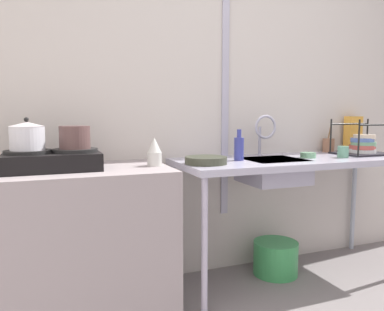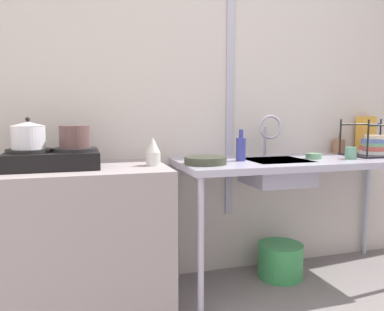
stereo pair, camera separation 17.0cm
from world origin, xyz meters
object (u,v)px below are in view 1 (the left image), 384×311
(dish_rack, at_px, (363,146))
(cereal_box, at_px, (353,134))
(stove, at_px, (52,160))
(bucket_on_floor, at_px, (276,258))
(sink_basin, at_px, (273,171))
(cup_by_rack, at_px, (343,152))
(pot_on_left_burner, at_px, (27,136))
(bottle_by_sink, at_px, (239,148))
(percolator, at_px, (154,152))
(small_bowl_on_drainboard, at_px, (308,155))
(frying_pan, at_px, (206,160))
(pot_on_right_burner, at_px, (75,137))
(utensil_jar, at_px, (328,145))
(faucet, at_px, (265,129))

(dish_rack, bearing_deg, cereal_box, 59.50)
(stove, bearing_deg, bucket_on_floor, 2.86)
(sink_basin, bearing_deg, cup_by_rack, -11.08)
(stove, bearing_deg, pot_on_left_burner, 180.00)
(bucket_on_floor, bearing_deg, bottle_by_sink, -170.32)
(percolator, relative_size, bucket_on_floor, 0.52)
(cereal_box, xyz_separation_m, bucket_on_floor, (-0.84, -0.18, -0.86))
(stove, distance_m, small_bowl_on_drainboard, 1.63)
(small_bowl_on_drainboard, distance_m, bucket_on_floor, 0.76)
(cereal_box, bearing_deg, dish_rack, -128.63)
(cereal_box, height_order, bucket_on_floor, cereal_box)
(frying_pan, height_order, cereal_box, cereal_box)
(sink_basin, height_order, dish_rack, dish_rack)
(sink_basin, distance_m, cup_by_rack, 0.52)
(stove, height_order, bottle_by_sink, bottle_by_sink)
(sink_basin, bearing_deg, percolator, -177.31)
(percolator, bearing_deg, pot_on_left_burner, 176.56)
(pot_on_left_burner, bearing_deg, pot_on_right_burner, 0.00)
(percolator, xyz_separation_m, cereal_box, (1.75, 0.30, 0.06))
(dish_rack, height_order, small_bowl_on_drainboard, dish_rack)
(utensil_jar, bearing_deg, percolator, -169.16)
(stove, xyz_separation_m, cereal_box, (2.29, 0.26, 0.09))
(pot_on_left_burner, bearing_deg, cereal_box, 6.09)
(sink_basin, xyz_separation_m, bottle_by_sink, (-0.25, 0.02, 0.16))
(stove, bearing_deg, percolator, -4.18)
(pot_on_right_burner, xyz_separation_m, faucet, (1.27, 0.15, 0.02))
(frying_pan, bearing_deg, percolator, 174.59)
(cereal_box, distance_m, bucket_on_floor, 1.21)
(frying_pan, bearing_deg, bucket_on_floor, 13.24)
(faucet, bearing_deg, pot_on_right_burner, -173.43)
(pot_on_left_burner, height_order, sink_basin, pot_on_left_burner)
(utensil_jar, bearing_deg, stove, -173.12)
(pot_on_right_burner, relative_size, cereal_box, 0.58)
(bottle_by_sink, bearing_deg, faucet, 25.84)
(dish_rack, relative_size, cereal_box, 1.36)
(stove, distance_m, pot_on_right_burner, 0.17)
(faucet, xyz_separation_m, dish_rack, (0.76, -0.13, -0.13))
(pot_on_left_burner, relative_size, bottle_by_sink, 0.88)
(stove, distance_m, pot_on_left_burner, 0.17)
(cup_by_rack, distance_m, bottle_by_sink, 0.75)
(pot_on_right_burner, xyz_separation_m, bucket_on_floor, (1.34, 0.07, -0.89))
(dish_rack, bearing_deg, sink_basin, -179.00)
(percolator, distance_m, utensil_jar, 1.52)
(percolator, distance_m, cup_by_rack, 1.32)
(cup_by_rack, height_order, cereal_box, cereal_box)
(sink_basin, xyz_separation_m, faucet, (0.02, 0.15, 0.27))
(stove, bearing_deg, cereal_box, 6.40)
(bottle_by_sink, bearing_deg, pot_on_left_burner, -179.29)
(pot_on_left_burner, distance_m, faucet, 1.51)
(percolator, xyz_separation_m, small_bowl_on_drainboard, (1.09, 0.02, -0.06))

